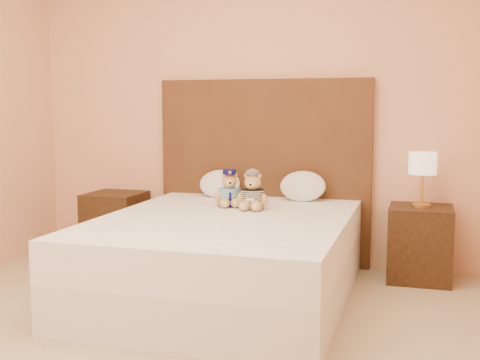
# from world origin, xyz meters

# --- Properties ---
(room_walls) EXTENTS (4.04, 4.52, 2.72)m
(room_walls) POSITION_xyz_m (0.00, 0.46, 1.81)
(room_walls) COLOR #EBA780
(room_walls) RESTS_ON ground
(bed) EXTENTS (1.60, 2.00, 0.55)m
(bed) POSITION_xyz_m (0.00, 1.20, 0.28)
(bed) COLOR white
(bed) RESTS_ON ground
(headboard) EXTENTS (1.75, 0.08, 1.50)m
(headboard) POSITION_xyz_m (0.00, 2.21, 0.75)
(headboard) COLOR #533118
(headboard) RESTS_ON ground
(nightstand_left) EXTENTS (0.45, 0.45, 0.55)m
(nightstand_left) POSITION_xyz_m (-1.25, 2.00, 0.28)
(nightstand_left) COLOR #3C2613
(nightstand_left) RESTS_ON ground
(nightstand_right) EXTENTS (0.45, 0.45, 0.55)m
(nightstand_right) POSITION_xyz_m (1.25, 2.00, 0.28)
(nightstand_right) COLOR #3C2613
(nightstand_right) RESTS_ON ground
(lamp) EXTENTS (0.20, 0.20, 0.40)m
(lamp) POSITION_xyz_m (1.25, 2.00, 0.85)
(lamp) COLOR gold
(lamp) RESTS_ON nightstand_right
(teddy_police) EXTENTS (0.30, 0.29, 0.27)m
(teddy_police) POSITION_xyz_m (-0.10, 1.61, 0.68)
(teddy_police) COLOR tan
(teddy_police) RESTS_ON bed
(teddy_prisoner) EXTENTS (0.25, 0.24, 0.27)m
(teddy_prisoner) POSITION_xyz_m (0.10, 1.53, 0.68)
(teddy_prisoner) COLOR tan
(teddy_prisoner) RESTS_ON bed
(pillow_left) EXTENTS (0.34, 0.22, 0.24)m
(pillow_left) POSITION_xyz_m (-0.32, 2.03, 0.67)
(pillow_left) COLOR white
(pillow_left) RESTS_ON bed
(pillow_right) EXTENTS (0.36, 0.23, 0.25)m
(pillow_right) POSITION_xyz_m (0.36, 2.03, 0.68)
(pillow_right) COLOR white
(pillow_right) RESTS_ON bed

